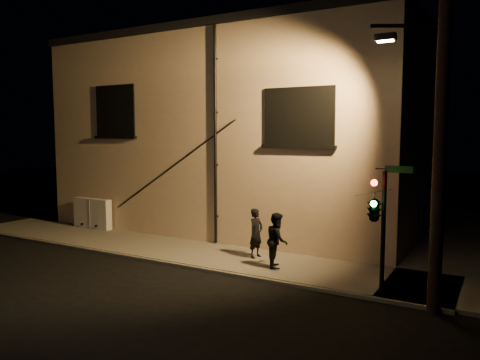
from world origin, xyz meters
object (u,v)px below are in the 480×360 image
Objects in this scene: utility_cabinet at (92,213)px; streetlamp_pole at (437,149)px; pedestrian_b at (277,240)px; traffic_signal at (375,208)px; pedestrian_a at (256,233)px.

streetlamp_pole is (14.74, -2.80, 3.21)m from utility_cabinet.
pedestrian_b is 0.51× the size of traffic_signal.
pedestrian_b is at bearing 163.54° from traffic_signal.
pedestrian_a is at bearing 33.31° from pedestrian_b.
traffic_signal is (3.29, -0.97, 1.43)m from pedestrian_b.
pedestrian_b is at bearing -8.79° from utility_cabinet.
pedestrian_b is 0.23× the size of streetlamp_pole.
utility_cabinet is at bearing 169.24° from streetlamp_pole.
pedestrian_a is 1.35m from pedestrian_b.
pedestrian_a is 0.97× the size of pedestrian_b.
streetlamp_pole is at bearing -10.76° from utility_cabinet.
pedestrian_b reaches higher than pedestrian_a.
pedestrian_b is at bearing 165.23° from streetlamp_pole.
traffic_signal is (13.26, -2.51, 1.64)m from utility_cabinet.
pedestrian_a reaches higher than utility_cabinet.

